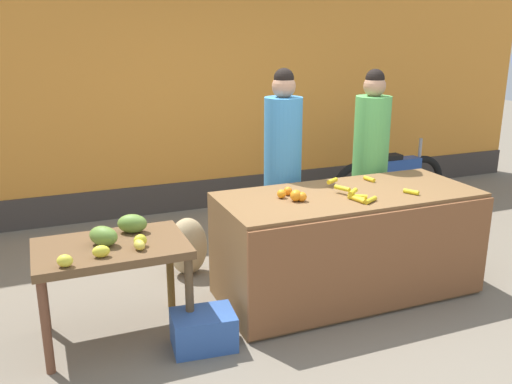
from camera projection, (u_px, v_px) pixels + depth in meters
ground_plane at (305, 299)px, 4.64m from camera, size 24.00×24.00×0.00m
market_wall_back at (203, 82)px, 6.69m from camera, size 9.48×0.23×3.18m
fruit_stall_counter at (347, 244)px, 4.64m from camera, size 2.14×0.93×0.89m
side_table_wooden at (112, 257)px, 3.91m from camera, size 1.05×0.68×0.73m
banana_bunch_pile at (361, 192)px, 4.45m from camera, size 0.61×0.65×0.07m
orange_pile at (293, 195)px, 4.33m from camera, size 0.18×0.27×0.09m
mango_papaya_pile at (116, 234)px, 3.91m from camera, size 0.70×0.63×0.14m
vendor_woman_blue_shirt at (283, 171)px, 5.03m from camera, size 0.34×0.34×1.85m
vendor_woman_green_shirt at (370, 164)px, 5.38m from camera, size 0.34×0.34×1.82m
parked_motorcycle at (389, 179)px, 6.82m from camera, size 1.60×0.18×0.88m
produce_crate at (203, 330)px, 3.92m from camera, size 0.47×0.36×0.26m
produce_sack at (188, 246)px, 5.06m from camera, size 0.38×0.32×0.54m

